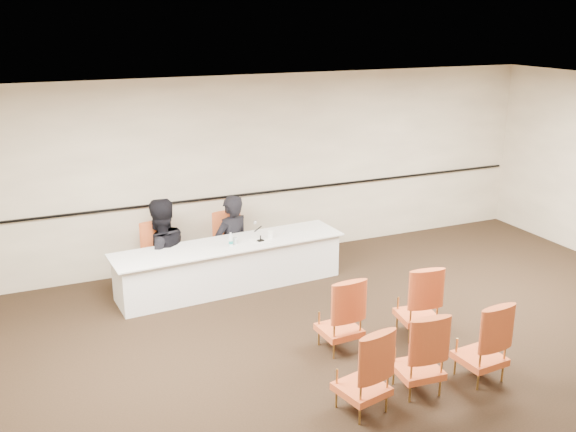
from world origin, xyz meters
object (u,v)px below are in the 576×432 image
at_px(panel_table, 230,265).
at_px(panelist_second_chair, 161,256).
at_px(drinking_glass, 235,241).
at_px(panelist_main_chair, 232,244).
at_px(aud_chair_back_mid, 418,351).
at_px(aud_chair_front_mid, 340,313).
at_px(aud_chair_back_right, 481,340).
at_px(panelist_main, 232,249).
at_px(aud_chair_front_right, 418,299).
at_px(microphone, 260,232).
at_px(water_bottle, 231,239).
at_px(aud_chair_back_left, 362,369).
at_px(coffee_cup, 270,235).
at_px(panelist_second, 161,260).

distance_m(panel_table, panelist_second_chair, 1.05).
distance_m(panelist_second_chair, drinking_glass, 1.15).
bearing_deg(panelist_main_chair, aud_chair_back_mid, -83.16).
distance_m(aud_chair_front_mid, aud_chair_back_right, 1.64).
height_order(panel_table, aud_chair_back_right, aud_chair_back_right).
relative_size(panelist_main, aud_chair_front_right, 1.83).
bearing_deg(panelist_main_chair, microphone, -72.79).
distance_m(aud_chair_front_right, aud_chair_back_mid, 1.31).
xyz_separation_m(aud_chair_front_right, aud_chair_back_right, (0.04, -1.15, 0.00)).
relative_size(panelist_main, panelist_main_chair, 1.83).
height_order(panelist_main, drinking_glass, panelist_main).
relative_size(microphone, aud_chair_front_mid, 0.30).
bearing_deg(panelist_main, aud_chair_front_mid, 78.10).
xyz_separation_m(panelist_main_chair, water_bottle, (-0.23, -0.65, 0.32)).
relative_size(panel_table, aud_chair_back_left, 3.62).
bearing_deg(panelist_main_chair, aud_chair_back_left, -93.56).
relative_size(panelist_main_chair, water_bottle, 4.62).
bearing_deg(aud_chair_front_mid, water_bottle, 103.12).
distance_m(panelist_main, aud_chair_back_left, 4.04).
bearing_deg(panel_table, panelist_main, 65.15).
xyz_separation_m(drinking_glass, aud_chair_back_left, (0.15, -3.45, -0.26)).
relative_size(coffee_cup, aud_chair_front_right, 0.13).
distance_m(microphone, water_bottle, 0.47).
relative_size(panel_table, aud_chair_front_right, 3.62).
distance_m(aud_chair_back_left, aud_chair_back_mid, 0.73).
xyz_separation_m(panelist_main, aud_chair_back_mid, (0.73, -3.96, 0.08)).
bearing_deg(panelist_second_chair, panelist_second, 0.00).
xyz_separation_m(panelist_main_chair, panelist_second_chair, (-1.14, -0.07, 0.00)).
bearing_deg(aud_chair_front_mid, aud_chair_back_right, -50.34).
xyz_separation_m(drinking_glass, aud_chair_front_right, (1.62, -2.29, -0.26)).
bearing_deg(panelist_second_chair, water_bottle, -36.10).
bearing_deg(aud_chair_back_right, water_bottle, 113.03).
bearing_deg(panelist_second_chair, panel_table, -30.45).
xyz_separation_m(panelist_second_chair, drinking_glass, (0.99, -0.51, 0.26)).
bearing_deg(panelist_main, panelist_second_chair, -16.25).
distance_m(panelist_main, aud_chair_front_mid, 2.85).
distance_m(coffee_cup, aud_chair_front_mid, 2.27).
bearing_deg(coffee_cup, panelist_second_chair, 162.27).
height_order(panelist_main_chair, aud_chair_front_right, same).
distance_m(panelist_second, drinking_glass, 1.16).
bearing_deg(water_bottle, coffee_cup, 7.16).
height_order(aud_chair_front_right, aud_chair_back_right, same).
relative_size(panel_table, panelist_main, 1.97).
bearing_deg(drinking_glass, microphone, -5.81).
xyz_separation_m(panelist_second_chair, aud_chair_front_right, (2.60, -2.80, 0.00)).
bearing_deg(aud_chair_front_right, panelist_main, 125.09).
xyz_separation_m(microphone, aud_chair_back_mid, (0.49, -3.33, -0.35)).
bearing_deg(microphone, aud_chair_back_left, -103.20).
bearing_deg(panelist_main_chair, panelist_second_chair, 180.00).
height_order(coffee_cup, aud_chair_back_left, aud_chair_back_left).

